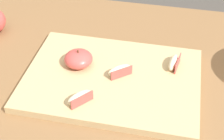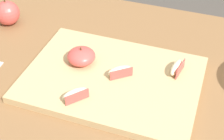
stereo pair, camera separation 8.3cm
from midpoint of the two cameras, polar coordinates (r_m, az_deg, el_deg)
dining_table at (r=0.96m, az=-6.19°, el=-4.88°), size 1.46×0.77×0.72m
cutting_board at (r=0.85m, az=-2.80°, el=-1.64°), size 0.43×0.31×0.02m
apple_half_skin_up at (r=0.87m, az=-8.38°, el=1.65°), size 0.07×0.07×0.05m
apple_wedge_back at (r=0.87m, az=7.62°, el=1.16°), size 0.03×0.06×0.03m
apple_wedge_middle at (r=0.84m, az=-1.54°, el=-0.20°), size 0.06×0.06×0.03m
apple_wedge_left at (r=0.78m, az=-8.47°, el=-4.70°), size 0.06×0.06×0.03m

